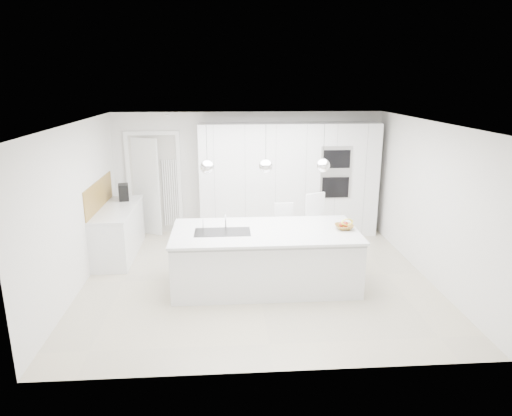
{
  "coord_description": "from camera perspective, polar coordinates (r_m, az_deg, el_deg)",
  "views": [
    {
      "loc": [
        -0.5,
        -6.84,
        3.11
      ],
      "look_at": [
        0.0,
        0.3,
        1.1
      ],
      "focal_mm": 32.0,
      "sensor_mm": 36.0,
      "label": 1
    }
  ],
  "objects": [
    {
      "name": "tall_cabinets",
      "position": [
        9.34,
        4.09,
        3.53
      ],
      "size": [
        3.6,
        0.6,
        2.3
      ],
      "primitive_type": "cube",
      "color": "silver",
      "rests_on": "floor"
    },
    {
      "name": "island_sink",
      "position": [
        6.93,
        -4.2,
        -3.65
      ],
      "size": [
        0.84,
        0.44,
        0.18
      ],
      "primitive_type": null,
      "color": "#3F3F42",
      "rests_on": "island_worktop"
    },
    {
      "name": "pendant_mid",
      "position": [
        6.68,
        1.22,
        5.24
      ],
      "size": [
        0.2,
        0.2,
        0.2
      ],
      "primitive_type": "sphere",
      "color": "white",
      "rests_on": "ceiling"
    },
    {
      "name": "island_base",
      "position": [
        7.09,
        1.15,
        -6.51
      ],
      "size": [
        2.8,
        1.2,
        0.86
      ],
      "primitive_type": "cube",
      "color": "silver",
      "rests_on": "floor"
    },
    {
      "name": "island_tap",
      "position": [
        7.05,
        -3.83,
        -1.34
      ],
      "size": [
        0.02,
        0.02,
        0.3
      ],
      "primitive_type": "cylinder",
      "color": "white",
      "rests_on": "island_worktop"
    },
    {
      "name": "bar_stool_right",
      "position": [
        8.0,
        7.5,
        -2.7
      ],
      "size": [
        0.59,
        0.67,
        1.21
      ],
      "primitive_type": null,
      "rotation": [
        0.0,
        0.0,
        0.42
      ],
      "color": "white",
      "rests_on": "floor"
    },
    {
      "name": "oak_backsplash",
      "position": [
        8.57,
        -19.03,
        1.6
      ],
      "size": [
        0.02,
        1.8,
        0.5
      ],
      "primitive_type": "cube",
      "color": "olive",
      "rests_on": "wall_left"
    },
    {
      "name": "wall_back",
      "position": [
        9.54,
        -0.93,
        4.43
      ],
      "size": [
        5.5,
        0.0,
        5.5
      ],
      "primitive_type": "plane",
      "rotation": [
        1.57,
        0.0,
        0.0
      ],
      "color": "silver",
      "rests_on": "ground"
    },
    {
      "name": "bar_stool_left",
      "position": [
        7.94,
        3.56,
        -3.34
      ],
      "size": [
        0.36,
        0.49,
        1.05
      ],
      "primitive_type": null,
      "rotation": [
        0.0,
        0.0,
        0.02
      ],
      "color": "white",
      "rests_on": "floor"
    },
    {
      "name": "banana_bunch",
      "position": [
        7.11,
        11.33,
        -1.75
      ],
      "size": [
        0.24,
        0.17,
        0.21
      ],
      "primitive_type": "torus",
      "rotation": [
        1.22,
        0.0,
        0.35
      ],
      "color": "yellow",
      "rests_on": "fruit_bowl"
    },
    {
      "name": "oven_stack",
      "position": [
        9.18,
        9.97,
        4.38
      ],
      "size": [
        0.62,
        0.04,
        1.05
      ],
      "primitive_type": null,
      "color": "#A5A5A8",
      "rests_on": "tall_cabinets"
    },
    {
      "name": "wall_left",
      "position": [
        7.44,
        -21.47,
        0.09
      ],
      "size": [
        0.0,
        5.0,
        5.0
      ],
      "primitive_type": "plane",
      "rotation": [
        1.57,
        0.0,
        1.57
      ],
      "color": "silver",
      "rests_on": "ground"
    },
    {
      "name": "left_base_cabinets",
      "position": [
        8.7,
        -16.78,
        -2.96
      ],
      "size": [
        0.6,
        1.8,
        0.86
      ],
      "primitive_type": "cube",
      "color": "silver",
      "rests_on": "floor"
    },
    {
      "name": "apple_a",
      "position": [
        7.14,
        10.64,
        -2.07
      ],
      "size": [
        0.07,
        0.07,
        0.07
      ],
      "primitive_type": "sphere",
      "color": "#B0311B",
      "rests_on": "fruit_bowl"
    },
    {
      "name": "pendant_left",
      "position": [
        6.66,
        -6.11,
        5.12
      ],
      "size": [
        0.2,
        0.2,
        0.2
      ],
      "primitive_type": "sphere",
      "color": "white",
      "rests_on": "ceiling"
    },
    {
      "name": "espresso_machine",
      "position": [
        9.05,
        -16.22,
        1.91
      ],
      "size": [
        0.24,
        0.32,
        0.31
      ],
      "primitive_type": "cube",
      "rotation": [
        0.0,
        0.0,
        0.21
      ],
      "color": "black",
      "rests_on": "left_worktop"
    },
    {
      "name": "fruit_bowl",
      "position": [
        7.15,
        10.96,
        -2.33
      ],
      "size": [
        0.3,
        0.3,
        0.07
      ],
      "primitive_type": "imported",
      "rotation": [
        0.0,
        0.0,
        -0.06
      ],
      "color": "olive",
      "rests_on": "island_worktop"
    },
    {
      "name": "ceiling",
      "position": [
        6.89,
        0.18,
        10.6
      ],
      "size": [
        5.5,
        5.5,
        0.0
      ],
      "primitive_type": "plane",
      "rotation": [
        3.14,
        0.0,
        0.0
      ],
      "color": "white",
      "rests_on": "wall_back"
    },
    {
      "name": "floor",
      "position": [
        7.53,
        0.16,
        -8.71
      ],
      "size": [
        5.5,
        5.5,
        0.0
      ],
      "primitive_type": "plane",
      "color": "#BBAF94",
      "rests_on": "ground"
    },
    {
      "name": "apple_b",
      "position": [
        7.14,
        11.16,
        -2.09
      ],
      "size": [
        0.08,
        0.08,
        0.08
      ],
      "primitive_type": "sphere",
      "color": "#B0311B",
      "rests_on": "fruit_bowl"
    },
    {
      "name": "radiator",
      "position": [
        9.64,
        -10.63,
        1.85
      ],
      "size": [
        0.32,
        0.04,
        1.4
      ],
      "primitive_type": null,
      "color": "white",
      "rests_on": "floor"
    },
    {
      "name": "apple_c",
      "position": [
        7.17,
        11.12,
        -1.98
      ],
      "size": [
        0.08,
        0.08,
        0.08
      ],
      "primitive_type": "sphere",
      "color": "#B0311B",
      "rests_on": "fruit_bowl"
    },
    {
      "name": "island_worktop",
      "position": [
        6.98,
        1.14,
        -2.94
      ],
      "size": [
        2.84,
        1.4,
        0.04
      ],
      "primitive_type": "cube",
      "color": "silver",
      "rests_on": "island_base"
    },
    {
      "name": "doorway_frame",
      "position": [
        9.65,
        -12.57,
        2.82
      ],
      "size": [
        1.11,
        0.08,
        2.13
      ],
      "primitive_type": null,
      "color": "white",
      "rests_on": "floor"
    },
    {
      "name": "hallway_door",
      "position": [
        9.65,
        -14.07,
        2.6
      ],
      "size": [
        0.76,
        0.38,
        2.0
      ],
      "primitive_type": "cube",
      "rotation": [
        0.0,
        0.0,
        -0.44
      ],
      "color": "white",
      "rests_on": "floor"
    },
    {
      "name": "pendant_right",
      "position": [
        6.81,
        8.39,
        5.28
      ],
      "size": [
        0.2,
        0.2,
        0.2
      ],
      "primitive_type": "sphere",
      "color": "white",
      "rests_on": "ceiling"
    },
    {
      "name": "left_worktop",
      "position": [
        8.57,
        -17.01,
        -0.11
      ],
      "size": [
        0.62,
        1.82,
        0.04
      ],
      "primitive_type": "cube",
      "color": "silver",
      "rests_on": "left_base_cabinets"
    }
  ]
}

